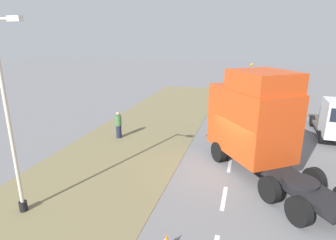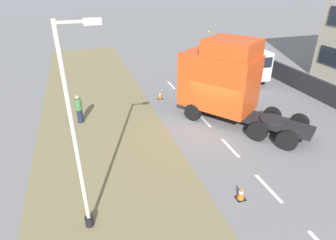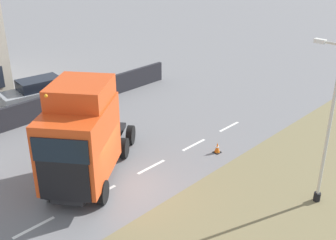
# 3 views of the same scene
# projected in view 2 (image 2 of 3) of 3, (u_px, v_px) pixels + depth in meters

# --- Properties ---
(ground_plane) EXTENTS (120.00, 120.00, 0.00)m
(ground_plane) POSITION_uv_depth(u_px,v_px,m) (211.00, 127.00, 16.25)
(ground_plane) COLOR slate
(ground_plane) RESTS_ON ground
(grass_verge) EXTENTS (7.00, 44.00, 0.01)m
(grass_verge) POSITION_uv_depth(u_px,v_px,m) (106.00, 144.00, 14.62)
(grass_verge) COLOR olive
(grass_verge) RESTS_ON ground
(lane_markings) EXTENTS (0.16, 17.80, 0.00)m
(lane_markings) POSITION_uv_depth(u_px,v_px,m) (216.00, 133.00, 15.65)
(lane_markings) COLOR white
(lane_markings) RESTS_ON ground
(lorry_cab) EXTENTS (6.26, 7.28, 4.97)m
(lorry_cab) POSITION_uv_depth(u_px,v_px,m) (223.00, 81.00, 16.13)
(lorry_cab) COLOR black
(lorry_cab) RESTS_ON ground
(flatbed_truck) EXTENTS (2.29, 6.00, 2.72)m
(flatbed_truck) POSITION_uv_depth(u_px,v_px,m) (249.00, 66.00, 22.22)
(flatbed_truck) COLOR silver
(flatbed_truck) RESTS_ON ground
(lamp_post) EXTENTS (1.27, 0.29, 6.91)m
(lamp_post) POSITION_uv_depth(u_px,v_px,m) (79.00, 147.00, 8.40)
(lamp_post) COLOR black
(lamp_post) RESTS_ON ground
(pedestrian) EXTENTS (0.39, 0.39, 1.73)m
(pedestrian) POSITION_uv_depth(u_px,v_px,m) (79.00, 109.00, 16.39)
(pedestrian) COLOR #1E233D
(pedestrian) RESTS_ON ground
(traffic_cone_lead) EXTENTS (0.36, 0.36, 0.58)m
(traffic_cone_lead) POSITION_uv_depth(u_px,v_px,m) (160.00, 95.00, 19.86)
(traffic_cone_lead) COLOR black
(traffic_cone_lead) RESTS_ON ground
(traffic_cone_trailing) EXTENTS (0.36, 0.36, 0.58)m
(traffic_cone_trailing) POSITION_uv_depth(u_px,v_px,m) (241.00, 193.00, 10.91)
(traffic_cone_trailing) COLOR black
(traffic_cone_trailing) RESTS_ON ground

